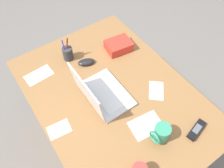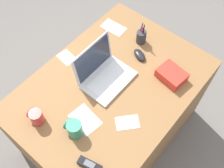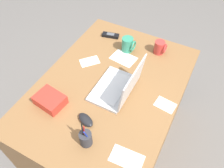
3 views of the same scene
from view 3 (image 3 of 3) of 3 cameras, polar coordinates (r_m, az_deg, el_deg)
ground_plane at (r=2.07m, az=-0.45°, el=-13.28°), size 6.00×6.00×0.00m
desk at (r=1.76m, az=-0.52°, el=-7.96°), size 1.22×0.87×0.72m
laptop at (r=1.40m, az=1.80°, el=-0.65°), size 0.32×0.25×0.24m
computer_mouse at (r=1.31m, az=-6.60°, el=-8.87°), size 0.09×0.12×0.03m
coffee_mug_white at (r=1.69m, az=11.85°, el=8.94°), size 0.07×0.09×0.10m
coffee_mug_tall at (r=1.67m, az=3.99°, el=9.80°), size 0.08×0.09×0.11m
cordless_phone at (r=1.82m, az=-0.36°, el=12.06°), size 0.07×0.14×0.03m
pen_holder at (r=1.21m, az=-6.57°, el=-13.35°), size 0.07×0.07×0.17m
snack_bag at (r=1.40m, az=-15.21°, el=-3.89°), size 0.15×0.18×0.06m
paper_note_near_laptop at (r=1.41m, az=13.15°, el=-5.08°), size 0.10×0.13×0.00m
paper_note_left at (r=1.62m, az=-5.62°, el=5.64°), size 0.16×0.15×0.00m
paper_note_right at (r=1.64m, az=2.89°, el=6.45°), size 0.14×0.19×0.00m
paper_note_front at (r=1.22m, az=3.69°, el=-18.04°), size 0.11×0.18×0.00m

